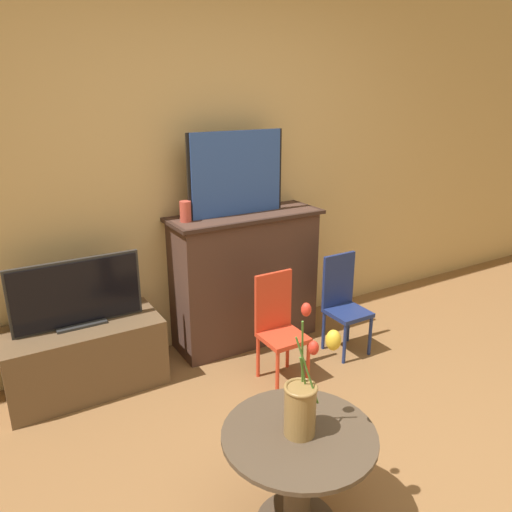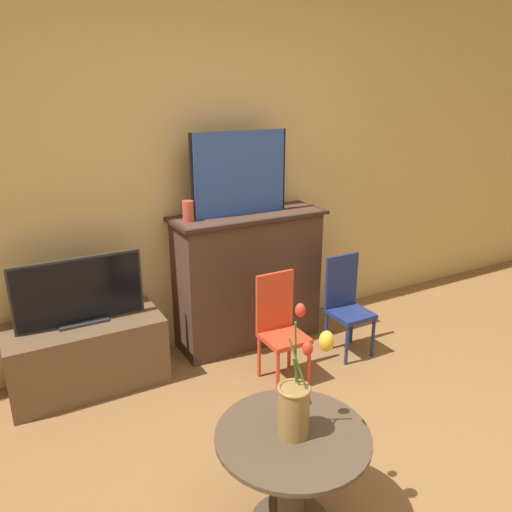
# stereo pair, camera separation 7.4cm
# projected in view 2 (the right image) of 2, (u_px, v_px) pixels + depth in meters

# --- Properties ---
(wall_back) EXTENTS (8.00, 0.06, 2.70)m
(wall_back) POSITION_uv_depth(u_px,v_px,m) (196.00, 159.00, 3.42)
(wall_back) COLOR tan
(wall_back) RESTS_ON ground
(fireplace_mantel) EXTENTS (1.10, 0.41, 0.98)m
(fireplace_mantel) POSITION_uv_depth(u_px,v_px,m) (248.00, 277.00, 3.64)
(fireplace_mantel) COLOR #4C3328
(fireplace_mantel) RESTS_ON ground
(painting) EXTENTS (0.72, 0.03, 0.57)m
(painting) POSITION_uv_depth(u_px,v_px,m) (240.00, 173.00, 3.38)
(painting) COLOR black
(painting) RESTS_ON fireplace_mantel
(mantel_candle) EXTENTS (0.07, 0.07, 0.14)m
(mantel_candle) POSITION_uv_depth(u_px,v_px,m) (188.00, 211.00, 3.26)
(mantel_candle) COLOR #CC4C3D
(mantel_candle) RESTS_ON fireplace_mantel
(tv_stand) EXTENTS (0.94, 0.45, 0.44)m
(tv_stand) POSITION_uv_depth(u_px,v_px,m) (87.00, 354.00, 3.14)
(tv_stand) COLOR brown
(tv_stand) RESTS_ON ground
(tv_monitor) EXTENTS (0.77, 0.12, 0.42)m
(tv_monitor) POSITION_uv_depth(u_px,v_px,m) (79.00, 292.00, 3.01)
(tv_monitor) COLOR #2D2D2D
(tv_monitor) RESTS_ON tv_stand
(chair_red) EXTENTS (0.27, 0.27, 0.71)m
(chair_red) POSITION_uv_depth(u_px,v_px,m) (280.00, 323.00, 3.18)
(chair_red) COLOR red
(chair_red) RESTS_ON ground
(chair_blue) EXTENTS (0.27, 0.27, 0.71)m
(chair_blue) POSITION_uv_depth(u_px,v_px,m) (346.00, 301.00, 3.52)
(chair_blue) COLOR navy
(chair_blue) RESTS_ON ground
(side_table) EXTENTS (0.64, 0.64, 0.48)m
(side_table) POSITION_uv_depth(u_px,v_px,m) (292.00, 467.00, 2.07)
(side_table) COLOR #4C3D2D
(side_table) RESTS_ON ground
(vase_tulips) EXTENTS (0.19, 0.19, 0.53)m
(vase_tulips) POSITION_uv_depth(u_px,v_px,m) (296.00, 401.00, 1.97)
(vase_tulips) COLOR olive
(vase_tulips) RESTS_ON side_table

